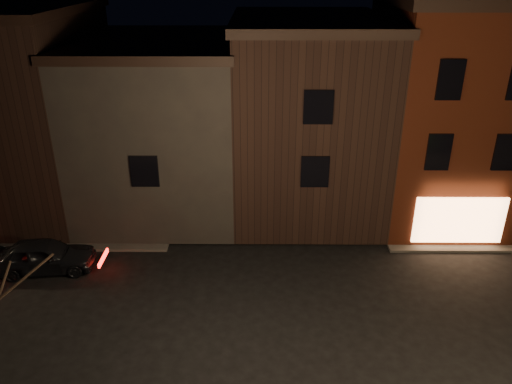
# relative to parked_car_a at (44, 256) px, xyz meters

# --- Properties ---
(ground) EXTENTS (120.00, 120.00, 0.00)m
(ground) POSITION_rel_parked_car_a_xyz_m (9.82, -3.54, -0.70)
(ground) COLOR black
(ground) RESTS_ON ground
(corner_building) EXTENTS (6.50, 8.50, 10.50)m
(corner_building) POSITION_rel_parked_car_a_xyz_m (17.82, 5.94, 4.70)
(corner_building) COLOR #4E1C0D
(corner_building) RESTS_ON ground
(row_building_a) EXTENTS (7.30, 10.30, 9.40)m
(row_building_a) POSITION_rel_parked_car_a_xyz_m (11.32, 6.96, 4.13)
(row_building_a) COLOR black
(row_building_a) RESTS_ON ground
(row_building_b) EXTENTS (7.80, 10.30, 8.40)m
(row_building_b) POSITION_rel_parked_car_a_xyz_m (4.07, 6.96, 3.63)
(row_building_b) COLOR black
(row_building_b) RESTS_ON ground
(row_building_c) EXTENTS (7.30, 10.30, 9.90)m
(row_building_c) POSITION_rel_parked_car_a_xyz_m (-3.18, 6.96, 4.38)
(row_building_c) COLOR black
(row_building_c) RESTS_ON ground
(parked_car_a) EXTENTS (4.29, 2.12, 1.41)m
(parked_car_a) POSITION_rel_parked_car_a_xyz_m (0.00, 0.00, 0.00)
(parked_car_a) COLOR black
(parked_car_a) RESTS_ON ground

